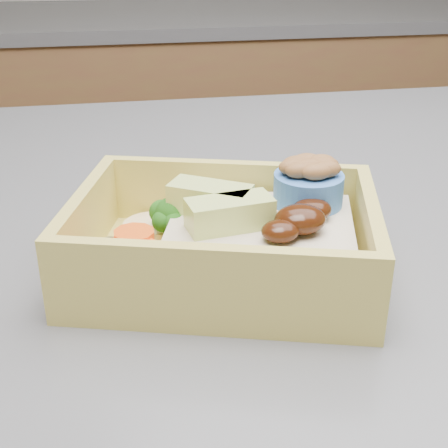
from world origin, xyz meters
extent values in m
cube|color=brown|center=(0.00, 1.20, 0.45)|extent=(3.20, 0.60, 0.90)
cube|color=#323236|center=(0.00, 1.20, 0.92)|extent=(3.20, 0.62, 0.03)
cube|color=#323236|center=(0.00, -0.10, 0.90)|extent=(1.24, 0.84, 0.04)
cube|color=#D0BE55|center=(-0.16, -0.17, 0.92)|extent=(0.24, 0.20, 0.01)
cube|color=#D0BE55|center=(-0.14, -0.10, 0.95)|extent=(0.20, 0.07, 0.05)
cube|color=#D0BE55|center=(-0.18, -0.24, 0.95)|extent=(0.20, 0.07, 0.05)
cube|color=#D0BE55|center=(-0.07, -0.20, 0.95)|extent=(0.05, 0.13, 0.05)
cube|color=#D0BE55|center=(-0.26, -0.14, 0.95)|extent=(0.05, 0.13, 0.05)
cube|color=tan|center=(-0.14, -0.18, 0.95)|extent=(0.15, 0.15, 0.03)
ellipsoid|color=black|center=(-0.11, -0.19, 0.97)|extent=(0.04, 0.04, 0.02)
ellipsoid|color=black|center=(-0.10, -0.18, 0.97)|extent=(0.03, 0.03, 0.02)
ellipsoid|color=black|center=(-0.13, -0.20, 0.97)|extent=(0.03, 0.03, 0.01)
cube|color=#CDE477|center=(-0.16, -0.18, 0.97)|extent=(0.06, 0.03, 0.02)
cube|color=#CDE477|center=(-0.17, -0.15, 0.97)|extent=(0.06, 0.05, 0.02)
cylinder|color=#7FB662|center=(-0.20, -0.14, 0.94)|extent=(0.01, 0.01, 0.02)
sphere|color=#215F15|center=(-0.20, -0.14, 0.96)|extent=(0.02, 0.02, 0.02)
sphere|color=#215F15|center=(-0.19, -0.14, 0.96)|extent=(0.02, 0.02, 0.02)
sphere|color=#215F15|center=(-0.20, -0.14, 0.96)|extent=(0.02, 0.02, 0.02)
sphere|color=#215F15|center=(-0.19, -0.15, 0.96)|extent=(0.02, 0.02, 0.02)
sphere|color=#215F15|center=(-0.20, -0.15, 0.96)|extent=(0.02, 0.02, 0.02)
sphere|color=#215F15|center=(-0.19, -0.13, 0.96)|extent=(0.02, 0.02, 0.02)
cylinder|color=gold|center=(-0.23, -0.19, 0.94)|extent=(0.05, 0.05, 0.02)
cylinder|color=#FF5915|center=(-0.23, -0.18, 0.95)|extent=(0.03, 0.03, 0.00)
cylinder|color=#FF5915|center=(-0.24, -0.19, 0.96)|extent=(0.03, 0.03, 0.00)
cylinder|color=#FF5915|center=(-0.22, -0.19, 0.96)|extent=(0.03, 0.03, 0.00)
cylinder|color=#FF5915|center=(-0.22, -0.18, 0.96)|extent=(0.03, 0.03, 0.00)
cylinder|color=tan|center=(-0.21, -0.12, 0.93)|extent=(0.05, 0.05, 0.01)
cylinder|color=tan|center=(-0.19, -0.13, 0.94)|extent=(0.05, 0.05, 0.01)
ellipsoid|color=silver|center=(-0.17, -0.12, 0.94)|extent=(0.02, 0.02, 0.02)
ellipsoid|color=silver|center=(-0.24, -0.16, 0.94)|extent=(0.02, 0.02, 0.02)
cylinder|color=#3B72CA|center=(-0.10, -0.15, 0.97)|extent=(0.05, 0.05, 0.02)
ellipsoid|color=brown|center=(-0.10, -0.15, 0.99)|extent=(0.03, 0.02, 0.01)
ellipsoid|color=brown|center=(-0.08, -0.15, 0.99)|extent=(0.03, 0.02, 0.01)
ellipsoid|color=brown|center=(-0.10, -0.14, 0.99)|extent=(0.03, 0.02, 0.01)
ellipsoid|color=brown|center=(-0.09, -0.16, 0.99)|extent=(0.03, 0.02, 0.01)
ellipsoid|color=brown|center=(-0.10, -0.16, 0.99)|extent=(0.03, 0.02, 0.01)
ellipsoid|color=brown|center=(-0.09, -0.16, 0.99)|extent=(0.03, 0.02, 0.01)
ellipsoid|color=brown|center=(-0.09, -0.14, 0.99)|extent=(0.03, 0.02, 0.01)
ellipsoid|color=brown|center=(-0.09, -0.14, 0.99)|extent=(0.03, 0.02, 0.01)
ellipsoid|color=brown|center=(-0.11, -0.15, 0.99)|extent=(0.03, 0.02, 0.01)
camera|label=1|loc=(-0.23, -0.55, 1.15)|focal=50.00mm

